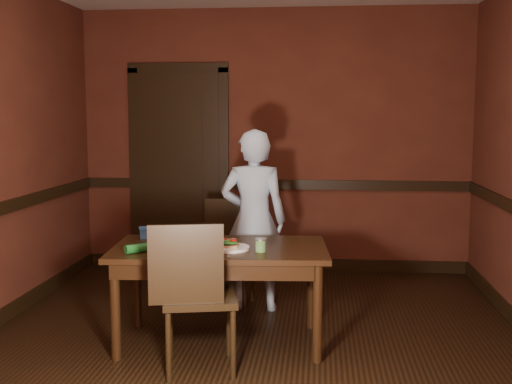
% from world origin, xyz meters
% --- Properties ---
extents(floor, '(4.00, 4.50, 0.01)m').
position_xyz_m(floor, '(0.00, 0.00, 0.00)').
color(floor, black).
rests_on(floor, ground).
extents(wall_back, '(4.00, 0.02, 2.70)m').
position_xyz_m(wall_back, '(0.00, 2.25, 1.35)').
color(wall_back, '#542519').
rests_on(wall_back, ground).
extents(wall_front, '(4.00, 0.02, 2.70)m').
position_xyz_m(wall_front, '(0.00, -2.25, 1.35)').
color(wall_front, '#542519').
rests_on(wall_front, ground).
extents(dado_back, '(4.00, 0.03, 0.10)m').
position_xyz_m(dado_back, '(0.00, 2.23, 0.90)').
color(dado_back, black).
rests_on(dado_back, ground).
extents(baseboard_back, '(4.00, 0.03, 0.12)m').
position_xyz_m(baseboard_back, '(0.00, 2.23, 0.06)').
color(baseboard_back, black).
rests_on(baseboard_back, ground).
extents(door, '(1.05, 0.07, 2.20)m').
position_xyz_m(door, '(-1.00, 2.22, 1.09)').
color(door, black).
rests_on(door, ground).
extents(dining_table, '(1.56, 0.95, 0.70)m').
position_xyz_m(dining_table, '(-0.22, 0.01, 0.35)').
color(dining_table, black).
rests_on(dining_table, floor).
extents(chair_far, '(0.44, 0.44, 0.90)m').
position_xyz_m(chair_far, '(-0.30, 0.89, 0.45)').
color(chair_far, black).
rests_on(chair_far, floor).
extents(chair_near, '(0.54, 0.54, 0.97)m').
position_xyz_m(chair_near, '(-0.28, -0.46, 0.49)').
color(chair_near, black).
rests_on(chair_near, floor).
extents(person, '(0.56, 0.38, 1.51)m').
position_xyz_m(person, '(-0.07, 0.84, 0.75)').
color(person, silver).
rests_on(person, floor).
extents(sandwich_plate, '(0.29, 0.29, 0.07)m').
position_xyz_m(sandwich_plate, '(-0.15, -0.08, 0.72)').
color(sandwich_plate, white).
rests_on(sandwich_plate, dining_table).
extents(sauce_jar, '(0.08, 0.08, 0.09)m').
position_xyz_m(sauce_jar, '(0.08, -0.13, 0.75)').
color(sauce_jar, '#558944').
rests_on(sauce_jar, dining_table).
extents(cheese_saucer, '(0.17, 0.17, 0.05)m').
position_xyz_m(cheese_saucer, '(-0.65, 0.01, 0.72)').
color(cheese_saucer, white).
rests_on(cheese_saucer, dining_table).
extents(food_tub, '(0.21, 0.17, 0.08)m').
position_xyz_m(food_tub, '(-0.79, 0.28, 0.74)').
color(food_tub, '#336EC0').
rests_on(food_tub, dining_table).
extents(wrapped_veg, '(0.21, 0.19, 0.06)m').
position_xyz_m(wrapped_veg, '(-0.72, -0.24, 0.73)').
color(wrapped_veg, '#16531D').
rests_on(wrapped_veg, dining_table).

